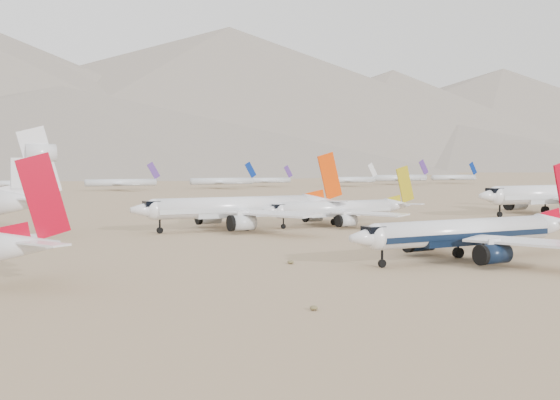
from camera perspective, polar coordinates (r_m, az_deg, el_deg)
name	(u,v)px	position (r m, az deg, el deg)	size (l,w,h in m)	color
ground	(516,262)	(110.24, 18.66, -4.82)	(7000.00, 7000.00, 0.00)	#886E4F
main_airliner	(474,232)	(110.91, 15.47, -2.53)	(43.45, 42.44, 15.33)	white
row2_navy_widebody	(557,195)	(216.80, 21.62, 0.41)	(57.37, 56.10, 20.41)	white
row2_gold_tail	(342,209)	(165.53, 5.05, -0.73)	(39.82, 38.94, 14.18)	white
row2_orange_tail	(243,208)	(155.89, -3.05, -0.61)	(48.81, 47.75, 17.41)	white
distant_storage_row	(106,182)	(392.26, -13.98, 1.41)	(579.29, 63.68, 15.35)	silver
foothills	(268,135)	(1322.89, -0.99, 5.27)	(4637.50, 1395.00, 155.00)	slate
desert_scrub	(508,307)	(74.57, 18.04, -8.30)	(219.83, 121.67, 0.63)	brown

